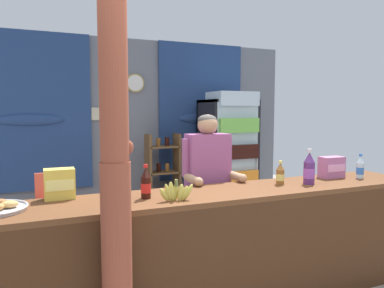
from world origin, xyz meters
name	(u,v)px	position (x,y,z in m)	size (l,w,h in m)	color
ground_plane	(175,264)	(0.00, 1.26, 0.00)	(8.18, 8.18, 0.00)	gray
back_wall_curtained	(128,126)	(-0.03, 3.19, 1.35)	(5.07, 0.22, 2.62)	slate
stall_counter	(234,237)	(0.13, 0.28, 0.59)	(3.71, 0.59, 0.93)	brown
timber_post	(115,171)	(-0.84, -0.02, 1.22)	(0.20, 0.18, 2.55)	brown
drink_fridge	(229,149)	(1.33, 2.56, 1.01)	(0.73, 0.69, 1.85)	black
bottle_shelf_rack	(163,175)	(0.39, 2.84, 0.65)	(0.48, 0.28, 1.25)	brown
plastic_lawn_chair	(56,205)	(-1.10, 2.24, 0.49)	(0.47, 0.47, 0.86)	#E5563D
shopkeeper	(208,176)	(0.20, 0.91, 0.97)	(0.51, 0.42, 1.54)	#28282D
soda_bottle_grape_soda	(309,169)	(0.92, 0.36, 1.07)	(0.10, 0.10, 0.31)	#56286B
soda_bottle_cola	(146,184)	(-0.54, 0.40, 1.04)	(0.07, 0.07, 0.25)	black
soda_bottle_water	(360,168)	(1.56, 0.39, 1.03)	(0.07, 0.07, 0.24)	silver
soda_bottle_iced_tea	(280,174)	(0.68, 0.44, 1.02)	(0.07, 0.07, 0.21)	brown
snack_box_wafer	(332,167)	(1.34, 0.53, 1.03)	(0.23, 0.13, 0.20)	#B76699
snack_box_instant_noodle	(60,184)	(-1.12, 0.63, 1.05)	(0.21, 0.13, 0.22)	#EAD14C
banana_bunch	(176,192)	(-0.36, 0.25, 0.99)	(0.27, 0.06, 0.16)	#CCC14C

